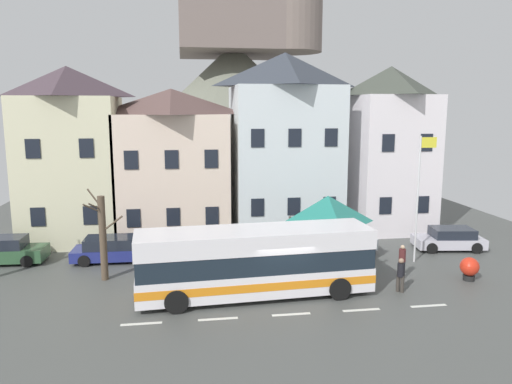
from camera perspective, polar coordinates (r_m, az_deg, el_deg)
The scene contains 19 objects.
ground_plane at distance 22.16m, azimuth 3.18°, elevation -12.43°, with size 40.00×60.00×0.07m.
townhouse_00 at distance 32.72m, azimuth -20.74°, elevation 4.02°, with size 5.82×5.57×10.88m.
townhouse_01 at distance 32.66m, azimuth -9.66°, elevation 3.36°, with size 6.98×6.80×9.59m.
townhouse_02 at distance 32.90m, azimuth 3.33°, elevation 5.57°, with size 6.85×6.10×11.93m.
townhouse_03 at distance 35.03m, azimuth 15.13°, elevation 4.85°, with size 5.10×5.86×11.14m.
hilltop_castle at distance 54.67m, azimuth -2.47°, elevation 9.59°, with size 33.29×33.29×21.70m.
transit_bus at distance 22.00m, azimuth -0.13°, elevation -8.22°, with size 10.63×3.25×3.05m.
bus_shelter at distance 25.92m, azimuth 8.37°, elevation -2.03°, with size 3.60×3.60×3.83m.
parked_car_00 at distance 31.55m, azimuth 21.63°, elevation -5.09°, with size 4.20×2.42×1.30m.
parked_car_01 at distance 29.37m, azimuth 9.59°, elevation -5.48°, with size 4.10×1.97×1.44m.
parked_car_02 at distance 30.05m, azimuth -27.35°, elevation -6.09°, with size 4.31×2.02×1.46m.
parked_car_03 at distance 28.26m, azimuth -16.23°, elevation -6.42°, with size 4.60×2.08×1.35m.
pedestrian_00 at distance 23.57m, azimuth 16.51°, elevation -9.16°, with size 0.32×0.32×1.60m.
pedestrian_01 at distance 25.46m, azimuth 16.67°, elevation -7.57°, with size 0.33×0.33×1.68m.
pedestrian_02 at distance 25.45m, azimuth 12.70°, elevation -7.70°, with size 0.34×0.31×1.61m.
public_bench at distance 28.39m, azimuth 6.63°, elevation -6.41°, with size 1.73×0.48×0.87m.
flagpole at distance 27.67m, azimuth 18.52°, elevation 0.23°, with size 0.95×0.10×6.90m.
harbour_buoy at distance 26.31m, azimuth 23.64°, elevation -8.07°, with size 0.91×0.91×1.16m.
bare_tree_00 at distance 24.96m, azimuth -17.43°, elevation -5.02°, with size 1.83×0.86×4.55m.
Camera 1 is at (-4.22, -20.10, 8.29)m, focal length 34.30 mm.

